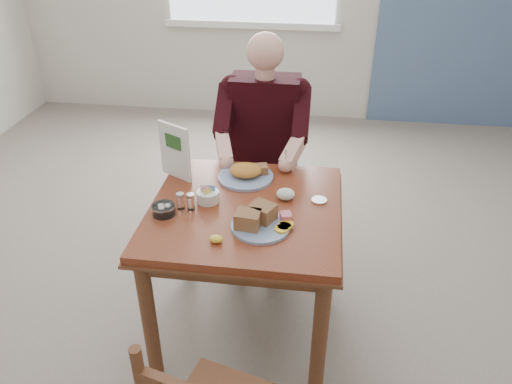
# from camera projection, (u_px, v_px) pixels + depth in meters

# --- Properties ---
(floor) EXTENTS (6.00, 6.00, 0.00)m
(floor) POSITION_uv_depth(u_px,v_px,m) (247.00, 321.00, 2.76)
(floor) COLOR #6E6359
(floor) RESTS_ON ground
(lemon_wedge) EXTENTS (0.07, 0.06, 0.03)m
(lemon_wedge) POSITION_uv_depth(u_px,v_px,m) (216.00, 239.00, 2.12)
(lemon_wedge) COLOR yellow
(lemon_wedge) RESTS_ON table
(napkin) EXTENTS (0.11, 0.10, 0.06)m
(napkin) POSITION_uv_depth(u_px,v_px,m) (286.00, 194.00, 2.41)
(napkin) COLOR white
(napkin) RESTS_ON table
(metal_dish) EXTENTS (0.09, 0.09, 0.01)m
(metal_dish) POSITION_uv_depth(u_px,v_px,m) (319.00, 200.00, 2.41)
(metal_dish) COLOR silver
(metal_dish) RESTS_ON table
(table) EXTENTS (0.92, 0.92, 0.75)m
(table) POSITION_uv_depth(u_px,v_px,m) (245.00, 226.00, 2.43)
(table) COLOR maroon
(table) RESTS_ON ground
(chair_far) EXTENTS (0.42, 0.42, 0.95)m
(chair_far) POSITION_uv_depth(u_px,v_px,m) (265.00, 175.00, 3.18)
(chair_far) COLOR brown
(chair_far) RESTS_ON ground
(diner) EXTENTS (0.53, 0.56, 1.39)m
(diner) POSITION_uv_depth(u_px,v_px,m) (263.00, 134.00, 2.94)
(diner) COLOR gray
(diner) RESTS_ON chair_far
(near_plate) EXTENTS (0.32, 0.32, 0.09)m
(near_plate) POSITION_uv_depth(u_px,v_px,m) (259.00, 220.00, 2.21)
(near_plate) COLOR white
(near_plate) RESTS_ON table
(far_plate) EXTENTS (0.35, 0.35, 0.08)m
(far_plate) POSITION_uv_depth(u_px,v_px,m) (247.00, 173.00, 2.59)
(far_plate) COLOR white
(far_plate) RESTS_ON table
(caddy) EXTENTS (0.12, 0.12, 0.08)m
(caddy) POSITION_uv_depth(u_px,v_px,m) (208.00, 196.00, 2.39)
(caddy) COLOR white
(caddy) RESTS_ON table
(shakers) EXTENTS (0.09, 0.04, 0.08)m
(shakers) POSITION_uv_depth(u_px,v_px,m) (186.00, 201.00, 2.33)
(shakers) COLOR white
(shakers) RESTS_ON table
(creamer) EXTENTS (0.13, 0.13, 0.05)m
(creamer) POSITION_uv_depth(u_px,v_px,m) (164.00, 210.00, 2.30)
(creamer) COLOR white
(creamer) RESTS_ON table
(menu) EXTENTS (0.18, 0.11, 0.30)m
(menu) POSITION_uv_depth(u_px,v_px,m) (175.00, 151.00, 2.54)
(menu) COLOR white
(menu) RESTS_ON table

